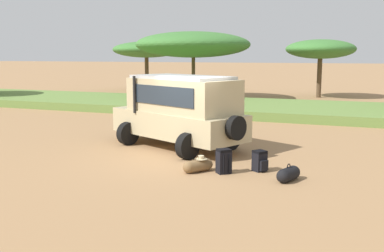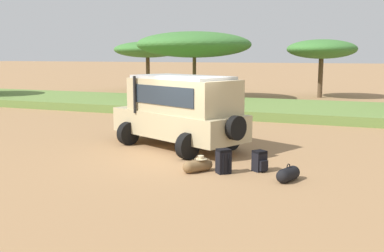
% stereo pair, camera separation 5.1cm
% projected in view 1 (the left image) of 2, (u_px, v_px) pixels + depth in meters
% --- Properties ---
extents(ground_plane, '(320.00, 320.00, 0.00)m').
position_uv_depth(ground_plane, '(182.00, 158.00, 13.74)').
color(ground_plane, '#9E754C').
extents(grass_bank, '(120.00, 7.00, 0.44)m').
position_uv_depth(grass_bank, '(266.00, 108.00, 24.50)').
color(grass_bank, olive).
rests_on(grass_bank, ground_plane).
extents(safari_vehicle, '(5.37, 3.87, 2.44)m').
position_uv_depth(safari_vehicle, '(180.00, 110.00, 15.05)').
color(safari_vehicle, tan).
rests_on(safari_vehicle, ground_plane).
extents(backpack_beside_front_wheel, '(0.48, 0.48, 0.66)m').
position_uv_depth(backpack_beside_front_wheel, '(224.00, 161.00, 11.93)').
color(backpack_beside_front_wheel, black).
rests_on(backpack_beside_front_wheel, ground_plane).
extents(backpack_cluster_center, '(0.46, 0.45, 0.57)m').
position_uv_depth(backpack_cluster_center, '(260.00, 161.00, 12.14)').
color(backpack_cluster_center, black).
rests_on(backpack_cluster_center, ground_plane).
extents(duffel_bag_low_black_case, '(0.66, 0.80, 0.43)m').
position_uv_depth(duffel_bag_low_black_case, '(198.00, 166.00, 12.09)').
color(duffel_bag_low_black_case, brown).
rests_on(duffel_bag_low_black_case, ground_plane).
extents(duffel_bag_soft_canvas, '(0.51, 0.83, 0.45)m').
position_uv_depth(duffel_bag_soft_canvas, '(288.00, 174.00, 11.21)').
color(duffel_bag_soft_canvas, black).
rests_on(duffel_bag_soft_canvas, ground_plane).
extents(acacia_tree_left_mid, '(5.96, 5.24, 4.24)m').
position_uv_depth(acacia_tree_left_mid, '(146.00, 50.00, 38.59)').
color(acacia_tree_left_mid, brown).
rests_on(acacia_tree_left_mid, ground_plane).
extents(acacia_tree_centre_back, '(7.84, 8.45, 4.69)m').
position_uv_depth(acacia_tree_centre_back, '(193.00, 45.00, 31.01)').
color(acacia_tree_centre_back, brown).
rests_on(acacia_tree_centre_back, ground_plane).
extents(acacia_tree_right_mid, '(4.99, 5.32, 4.22)m').
position_uv_depth(acacia_tree_right_mid, '(320.00, 49.00, 32.54)').
color(acacia_tree_right_mid, brown).
rests_on(acacia_tree_right_mid, ground_plane).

